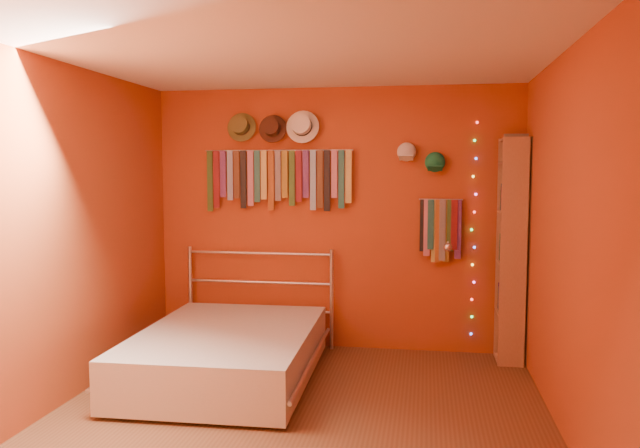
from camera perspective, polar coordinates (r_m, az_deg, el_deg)
The scene contains 16 objects.
ground at distance 4.58m, azimuth -1.95°, elevation -17.05°, with size 3.50×3.50×0.00m, color brown.
back_wall at distance 5.99m, azimuth 1.39°, elevation 0.47°, with size 3.50×0.02×2.50m, color #A03219.
right_wall at distance 4.28m, azimuth 21.60°, elevation -1.65°, with size 0.02×3.50×2.50m, color #A03219.
left_wall at distance 4.94m, azimuth -22.32°, elevation -0.85°, with size 0.02×3.50×2.50m, color #A03219.
ceiling at distance 4.32m, azimuth -2.05°, elevation 15.38°, with size 3.50×3.50×0.02m, color white.
tie_rack at distance 6.02m, azimuth -3.89°, elevation 4.40°, with size 1.45×0.03×0.60m.
small_tie_rack at distance 5.87m, azimuth 10.96°, elevation -0.31°, with size 0.40×0.03×0.59m.
fedora_olive at distance 6.09m, azimuth -7.28°, elevation 8.87°, with size 0.28×0.15×0.28m.
fedora_brown at distance 6.01m, azimuth -4.42°, elevation 8.77°, with size 0.27×0.15×0.27m.
fedora_white at distance 5.94m, azimuth -1.67°, elevation 8.99°, with size 0.32×0.17×0.31m.
cap_white at distance 5.86m, azimuth 7.91°, elevation 6.52°, with size 0.18×0.22×0.18m.
cap_green at distance 5.86m, azimuth 10.47°, elevation 5.57°, with size 0.18×0.23×0.18m.
fairy_lights at distance 5.91m, azimuth 13.87°, elevation -0.51°, with size 0.06×0.02×1.98m.
reading_lamp at distance 5.70m, azimuth 11.60°, elevation -2.06°, with size 0.08×0.33×0.10m.
bookshelf at distance 5.79m, azimuth 17.52°, elevation -2.23°, with size 0.25×0.34×2.00m.
bed at distance 5.27m, azimuth -8.46°, elevation -11.55°, with size 1.50×2.02×0.96m.
Camera 1 is at (0.86, -4.16, 1.71)m, focal length 35.00 mm.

